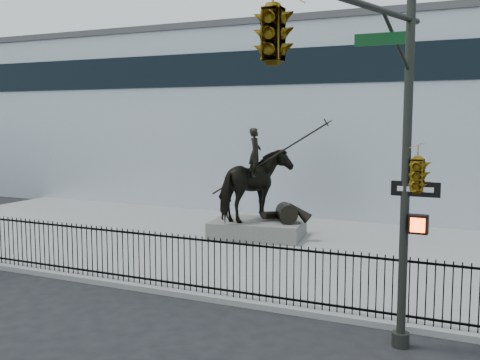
% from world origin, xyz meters
% --- Properties ---
extents(ground, '(120.00, 120.00, 0.00)m').
position_xyz_m(ground, '(0.00, 0.00, 0.00)').
color(ground, black).
rests_on(ground, ground).
extents(plaza, '(30.00, 12.00, 0.15)m').
position_xyz_m(plaza, '(0.00, 7.00, 0.07)').
color(plaza, gray).
rests_on(plaza, ground).
extents(building, '(44.00, 14.00, 9.00)m').
position_xyz_m(building, '(0.00, 20.00, 4.50)').
color(building, silver).
rests_on(building, ground).
extents(picket_fence, '(22.10, 0.10, 1.50)m').
position_xyz_m(picket_fence, '(0.00, 1.25, 0.90)').
color(picket_fence, black).
rests_on(picket_fence, plaza).
extents(statue_plinth, '(3.75, 2.86, 0.64)m').
position_xyz_m(statue_plinth, '(0.42, 8.18, 0.47)').
color(statue_plinth, '#514F4A').
rests_on(statue_plinth, plaza).
extents(equestrian_statue, '(4.34, 3.03, 3.72)m').
position_xyz_m(equestrian_statue, '(0.48, 8.19, 2.13)').
color(equestrian_statue, black).
rests_on(equestrian_statue, statue_plinth).
extents(traffic_signal_right, '(2.17, 6.86, 7.00)m').
position_xyz_m(traffic_signal_right, '(6.47, -2.00, 4.85)').
color(traffic_signal_right, '#272924').
rests_on(traffic_signal_right, ground).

